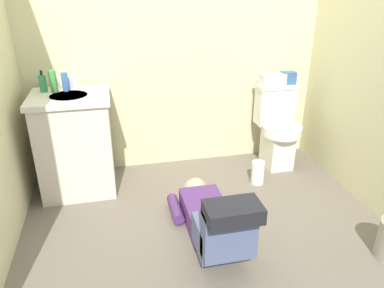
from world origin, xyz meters
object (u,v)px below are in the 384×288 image
at_px(vanity_cabinet, 76,143).
at_px(bottle_blue, 65,82).
at_px(faucet, 69,83).
at_px(tissue_box, 273,79).
at_px(toilet, 277,127).
at_px(bottle_green, 53,81).
at_px(toiletry_bag, 288,78).
at_px(bottle_white, 75,83).
at_px(paper_towel_roll, 258,173).
at_px(soap_dispenser, 43,83).
at_px(person_plumber, 212,219).

bearing_deg(vanity_cabinet, bottle_blue, 103.63).
distance_m(faucet, tissue_box, 1.74).
bearing_deg(tissue_box, toilet, -63.57).
bearing_deg(bottle_green, toiletry_bag, 1.99).
height_order(bottle_white, paper_towel_roll, bottle_white).
distance_m(faucet, soap_dispenser, 0.19).
xyz_separation_m(tissue_box, toiletry_bag, (0.15, 0.00, 0.01)).
bearing_deg(person_plumber, faucet, 130.23).
distance_m(toilet, bottle_white, 1.81).
xyz_separation_m(toilet, paper_towel_roll, (-0.30, -0.32, -0.27)).
height_order(toiletry_bag, soap_dispenser, soap_dispenser).
distance_m(vanity_cabinet, faucet, 0.47).
xyz_separation_m(person_plumber, bottle_blue, (-0.91, 1.01, 0.72)).
xyz_separation_m(toilet, bottle_green, (-1.89, 0.02, 0.54)).
height_order(tissue_box, bottle_blue, bottle_blue).
relative_size(person_plumber, paper_towel_roll, 5.30).
relative_size(toiletry_bag, soap_dispenser, 0.75).
bearing_deg(bottle_white, paper_towel_roll, -15.69).
distance_m(tissue_box, bottle_blue, 1.77).
xyz_separation_m(vanity_cabinet, faucet, (-0.00, 0.14, 0.45)).
height_order(faucet, paper_towel_roll, faucet).
relative_size(vanity_cabinet, soap_dispenser, 4.94).
relative_size(faucet, person_plumber, 0.09).
relative_size(toiletry_bag, bottle_green, 0.73).
bearing_deg(toiletry_bag, soap_dispenser, -178.92).
bearing_deg(paper_towel_roll, toiletry_bag, 45.35).
bearing_deg(person_plumber, bottle_white, 128.53).
height_order(toilet, bottle_blue, bottle_blue).
height_order(vanity_cabinet, paper_towel_roll, vanity_cabinet).
distance_m(person_plumber, toiletry_bag, 1.59).
height_order(person_plumber, toiletry_bag, toiletry_bag).
bearing_deg(toilet, soap_dispenser, 178.51).
bearing_deg(bottle_green, soap_dispenser, 159.18).
height_order(soap_dispenser, paper_towel_roll, soap_dispenser).
distance_m(person_plumber, bottle_blue, 1.54).
bearing_deg(vanity_cabinet, toiletry_bag, 4.83).
xyz_separation_m(vanity_cabinet, toiletry_bag, (1.89, 0.16, 0.39)).
height_order(bottle_green, paper_towel_roll, bottle_green).
xyz_separation_m(toiletry_bag, bottle_blue, (-1.91, -0.05, 0.09)).
bearing_deg(faucet, toiletry_bag, 0.58).
height_order(person_plumber, bottle_green, bottle_green).
bearing_deg(bottle_green, vanity_cabinet, -39.22).
height_order(faucet, toiletry_bag, faucet).
relative_size(toilet, paper_towel_roll, 3.73).
bearing_deg(bottle_green, person_plumber, -45.02).
relative_size(bottle_blue, bottle_white, 1.43).
height_order(vanity_cabinet, faucet, faucet).
distance_m(toilet, tissue_box, 0.44).
height_order(vanity_cabinet, person_plumber, vanity_cabinet).
bearing_deg(toilet, paper_towel_roll, -133.20).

